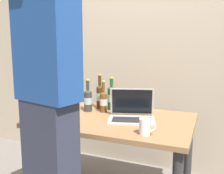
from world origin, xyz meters
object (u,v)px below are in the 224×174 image
object	(u,v)px
beer_bottle_dark	(88,99)
person_figure	(48,98)
beer_bottle_brown	(103,101)
laptop	(132,113)
coffee_mug	(145,127)
beer_bottle_amber	(112,97)
beer_bottle_green	(100,95)

from	to	relation	value
beer_bottle_dark	person_figure	size ratio (longest dim) A/B	0.15
beer_bottle_brown	beer_bottle_dark	distance (m)	0.14
laptop	beer_bottle_dark	distance (m)	0.44
beer_bottle_brown	beer_bottle_dark	size ratio (longest dim) A/B	0.96
beer_bottle_brown	coffee_mug	size ratio (longest dim) A/B	2.52
laptop	beer_bottle_amber	world-z (taller)	beer_bottle_amber
beer_bottle_green	coffee_mug	xyz separation A→B (m)	(0.57, -0.53, -0.07)
beer_bottle_brown	laptop	bearing A→B (deg)	-21.26
beer_bottle_brown	beer_bottle_dark	xyz separation A→B (m)	(-0.14, -0.03, 0.01)
beer_bottle_dark	beer_bottle_green	xyz separation A→B (m)	(0.05, 0.14, 0.02)
beer_bottle_dark	beer_bottle_green	size ratio (longest dim) A/B	0.90
beer_bottle_green	coffee_mug	bearing A→B (deg)	-43.00
laptop	coffee_mug	distance (m)	0.37
laptop	person_figure	distance (m)	0.75
beer_bottle_dark	person_figure	xyz separation A→B (m)	(0.13, -0.74, 0.16)
laptop	beer_bottle_dark	xyz separation A→B (m)	(-0.43, 0.09, 0.05)
person_figure	laptop	bearing A→B (deg)	65.47
beer_bottle_dark	coffee_mug	bearing A→B (deg)	-32.52
beer_bottle_dark	laptop	bearing A→B (deg)	-11.41
laptop	beer_bottle_brown	world-z (taller)	beer_bottle_brown
beer_bottle_dark	person_figure	distance (m)	0.77
beer_bottle_dark	beer_bottle_brown	bearing A→B (deg)	11.33
person_figure	coffee_mug	bearing A→B (deg)	35.03
beer_bottle_dark	beer_bottle_green	bearing A→B (deg)	69.02
laptop	beer_bottle_green	bearing A→B (deg)	149.65
beer_bottle_green	coffee_mug	size ratio (longest dim) A/B	2.92
person_figure	beer_bottle_green	bearing A→B (deg)	95.34
laptop	beer_bottle_amber	size ratio (longest dim) A/B	1.42
beer_bottle_amber	coffee_mug	bearing A→B (deg)	-49.43
laptop	beer_bottle_brown	bearing A→B (deg)	158.74
beer_bottle_amber	coffee_mug	distance (m)	0.70
beer_bottle_dark	beer_bottle_green	distance (m)	0.15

